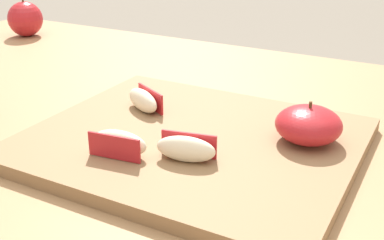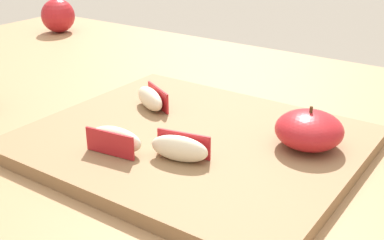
{
  "view_description": "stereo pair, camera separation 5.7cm",
  "coord_description": "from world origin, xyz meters",
  "px_view_note": "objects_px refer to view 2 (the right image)",
  "views": [
    {
      "loc": [
        0.32,
        -0.49,
        0.99
      ],
      "look_at": [
        0.07,
        -0.03,
        0.77
      ],
      "focal_mm": 46.25,
      "sensor_mm": 36.0,
      "label": 1
    },
    {
      "loc": [
        0.37,
        -0.46,
        0.99
      ],
      "look_at": [
        0.07,
        -0.03,
        0.77
      ],
      "focal_mm": 46.25,
      "sensor_mm": 36.0,
      "label": 2
    }
  ],
  "objects_px": {
    "apple_wedge_front": "(180,148)",
    "whole_apple_crimson": "(58,16)",
    "cutting_board": "(192,142)",
    "apple_wedge_right": "(116,140)",
    "apple_wedge_middle": "(151,98)",
    "apple_half_skin_up": "(309,130)"
  },
  "relations": [
    {
      "from": "apple_wedge_front",
      "to": "whole_apple_crimson",
      "type": "distance_m",
      "value": 0.72
    },
    {
      "from": "cutting_board",
      "to": "apple_half_skin_up",
      "type": "bearing_deg",
      "value": 21.82
    },
    {
      "from": "apple_wedge_middle",
      "to": "apple_wedge_front",
      "type": "distance_m",
      "value": 0.15
    },
    {
      "from": "apple_half_skin_up",
      "to": "apple_wedge_middle",
      "type": "relative_size",
      "value": 1.14
    },
    {
      "from": "apple_wedge_front",
      "to": "apple_wedge_right",
      "type": "relative_size",
      "value": 1.01
    },
    {
      "from": "cutting_board",
      "to": "whole_apple_crimson",
      "type": "distance_m",
      "value": 0.67
    },
    {
      "from": "apple_half_skin_up",
      "to": "whole_apple_crimson",
      "type": "distance_m",
      "value": 0.76
    },
    {
      "from": "apple_half_skin_up",
      "to": "apple_wedge_front",
      "type": "height_order",
      "value": "apple_half_skin_up"
    },
    {
      "from": "cutting_board",
      "to": "apple_wedge_right",
      "type": "distance_m",
      "value": 0.1
    },
    {
      "from": "apple_wedge_right",
      "to": "whole_apple_crimson",
      "type": "height_order",
      "value": "whole_apple_crimson"
    },
    {
      "from": "apple_wedge_right",
      "to": "whole_apple_crimson",
      "type": "distance_m",
      "value": 0.68
    },
    {
      "from": "apple_half_skin_up",
      "to": "whole_apple_crimson",
      "type": "bearing_deg",
      "value": 159.37
    },
    {
      "from": "apple_wedge_middle",
      "to": "apple_wedge_right",
      "type": "relative_size",
      "value": 1.0
    },
    {
      "from": "cutting_board",
      "to": "whole_apple_crimson",
      "type": "bearing_deg",
      "value": 151.68
    },
    {
      "from": "cutting_board",
      "to": "apple_wedge_front",
      "type": "height_order",
      "value": "apple_wedge_front"
    },
    {
      "from": "apple_wedge_right",
      "to": "apple_wedge_middle",
      "type": "bearing_deg",
      "value": 111.88
    },
    {
      "from": "cutting_board",
      "to": "apple_half_skin_up",
      "type": "relative_size",
      "value": 4.94
    },
    {
      "from": "apple_wedge_right",
      "to": "apple_wedge_front",
      "type": "bearing_deg",
      "value": 18.38
    },
    {
      "from": "apple_wedge_middle",
      "to": "apple_wedge_right",
      "type": "xyz_separation_m",
      "value": [
        0.05,
        -0.12,
        0.0
      ]
    },
    {
      "from": "apple_wedge_front",
      "to": "apple_wedge_middle",
      "type": "bearing_deg",
      "value": 140.51
    },
    {
      "from": "apple_wedge_front",
      "to": "apple_wedge_right",
      "type": "height_order",
      "value": "same"
    },
    {
      "from": "cutting_board",
      "to": "apple_wedge_middle",
      "type": "height_order",
      "value": "apple_wedge_middle"
    }
  ]
}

